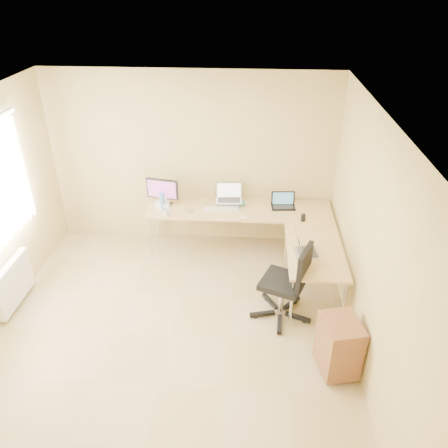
# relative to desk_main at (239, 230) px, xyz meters

# --- Properties ---
(floor) EXTENTS (4.50, 4.50, 0.00)m
(floor) POSITION_rel_desk_main_xyz_m (-0.72, -1.85, -0.36)
(floor) COLOR tan
(floor) RESTS_ON ground
(ceiling) EXTENTS (4.50, 4.50, 0.00)m
(ceiling) POSITION_rel_desk_main_xyz_m (-0.72, -1.85, 2.24)
(ceiling) COLOR white
(ceiling) RESTS_ON ground
(wall_back) EXTENTS (4.50, 0.00, 4.50)m
(wall_back) POSITION_rel_desk_main_xyz_m (-0.72, 0.40, 0.93)
(wall_back) COLOR tan
(wall_back) RESTS_ON ground
(wall_front) EXTENTS (4.50, 0.00, 4.50)m
(wall_front) POSITION_rel_desk_main_xyz_m (-0.72, -4.10, 0.93)
(wall_front) COLOR tan
(wall_front) RESTS_ON ground
(wall_right) EXTENTS (0.00, 4.50, 4.50)m
(wall_right) POSITION_rel_desk_main_xyz_m (1.38, -1.85, 0.93)
(wall_right) COLOR tan
(wall_right) RESTS_ON ground
(desk_main) EXTENTS (2.65, 0.70, 0.73)m
(desk_main) POSITION_rel_desk_main_xyz_m (0.00, 0.00, 0.00)
(desk_main) COLOR tan
(desk_main) RESTS_ON ground
(desk_return) EXTENTS (0.70, 1.30, 0.73)m
(desk_return) POSITION_rel_desk_main_xyz_m (0.98, -1.00, 0.00)
(desk_return) COLOR tan
(desk_return) RESTS_ON ground
(monitor) EXTENTS (0.50, 0.25, 0.41)m
(monitor) POSITION_rel_desk_main_xyz_m (-1.13, 0.05, 0.57)
(monitor) COLOR black
(monitor) RESTS_ON desk_main
(book_stack) EXTENTS (0.29, 0.35, 0.05)m
(book_stack) POSITION_rel_desk_main_xyz_m (-0.07, 0.20, 0.39)
(book_stack) COLOR #298676
(book_stack) RESTS_ON desk_main
(laptop_center) EXTENTS (0.41, 0.32, 0.25)m
(laptop_center) POSITION_rel_desk_main_xyz_m (-0.16, 0.14, 0.54)
(laptop_center) COLOR #ADAFC5
(laptop_center) RESTS_ON desk_main
(laptop_black) EXTENTS (0.36, 0.28, 0.21)m
(laptop_black) POSITION_rel_desk_main_xyz_m (0.63, 0.08, 0.47)
(laptop_black) COLOR black
(laptop_black) RESTS_ON desk_main
(keyboard) EXTENTS (0.50, 0.20, 0.02)m
(keyboard) POSITION_rel_desk_main_xyz_m (-0.26, -0.05, 0.38)
(keyboard) COLOR silver
(keyboard) RESTS_ON desk_main
(mouse) EXTENTS (0.09, 0.06, 0.03)m
(mouse) POSITION_rel_desk_main_xyz_m (0.08, -0.30, 0.38)
(mouse) COLOR white
(mouse) RESTS_ON desk_main
(mug) EXTENTS (0.13, 0.13, 0.10)m
(mug) POSITION_rel_desk_main_xyz_m (-1.01, -0.30, 0.42)
(mug) COLOR beige
(mug) RESTS_ON desk_main
(cd_stack) EXTENTS (0.15, 0.15, 0.03)m
(cd_stack) POSITION_rel_desk_main_xyz_m (-0.72, -0.14, 0.38)
(cd_stack) COLOR #B7B9C4
(cd_stack) RESTS_ON desk_main
(water_bottle) EXTENTS (0.09, 0.09, 0.25)m
(water_bottle) POSITION_rel_desk_main_xyz_m (-1.11, -0.07, 0.49)
(water_bottle) COLOR #558ED1
(water_bottle) RESTS_ON desk_main
(papers) EXTENTS (0.30, 0.33, 0.01)m
(papers) POSITION_rel_desk_main_xyz_m (-1.13, -0.00, 0.37)
(papers) COLOR silver
(papers) RESTS_ON desk_main
(white_box) EXTENTS (0.22, 0.16, 0.08)m
(white_box) POSITION_rel_desk_main_xyz_m (-1.13, -0.03, 0.40)
(white_box) COLOR white
(white_box) RESTS_ON desk_main
(desk_fan) EXTENTS (0.23, 0.23, 0.26)m
(desk_fan) POSITION_rel_desk_main_xyz_m (-1.13, 0.08, 0.49)
(desk_fan) COLOR silver
(desk_fan) RESTS_ON desk_main
(black_cup) EXTENTS (0.07, 0.07, 0.10)m
(black_cup) POSITION_rel_desk_main_xyz_m (0.88, -0.30, 0.42)
(black_cup) COLOR black
(black_cup) RESTS_ON desk_main
(laptop_return) EXTENTS (0.41, 0.33, 0.25)m
(laptop_return) POSITION_rel_desk_main_xyz_m (0.87, -1.10, 0.49)
(laptop_return) COLOR silver
(laptop_return) RESTS_ON desk_return
(office_chair) EXTENTS (0.82, 0.82, 1.04)m
(office_chair) POSITION_rel_desk_main_xyz_m (0.57, -1.40, 0.13)
(office_chair) COLOR black
(office_chair) RESTS_ON ground
(cabinet) EXTENTS (0.45, 0.52, 0.62)m
(cabinet) POSITION_rel_desk_main_xyz_m (1.13, -2.24, -0.01)
(cabinet) COLOR brown
(cabinet) RESTS_ON ground
(radiator) EXTENTS (0.09, 0.80, 0.55)m
(radiator) POSITION_rel_desk_main_xyz_m (-2.75, -1.45, -0.02)
(radiator) COLOR white
(radiator) RESTS_ON ground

